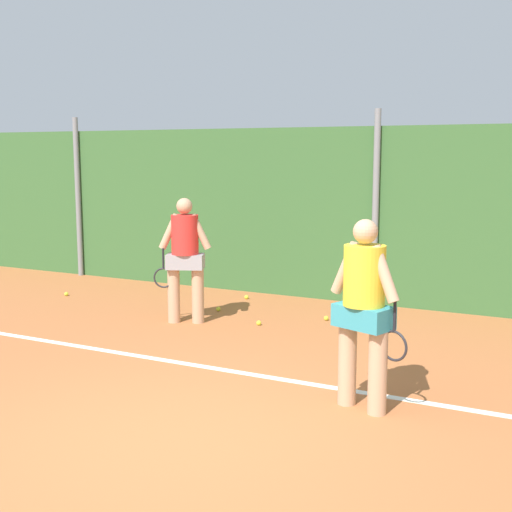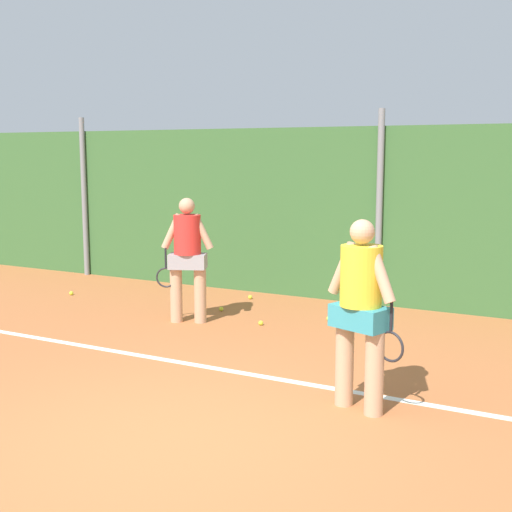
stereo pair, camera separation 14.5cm
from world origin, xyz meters
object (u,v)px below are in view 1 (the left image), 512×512
object	(u,v)px
player_midcourt	(185,254)
tennis_ball_5	(259,323)
player_foreground_near	(364,304)
tennis_ball_8	(218,309)
tennis_ball_2	(66,294)
tennis_ball_4	(246,297)
tennis_ball_3	(326,318)

from	to	relation	value
player_midcourt	tennis_ball_5	size ratio (longest dim) A/B	26.24
player_foreground_near	tennis_ball_8	world-z (taller)	player_foreground_near
tennis_ball_2	tennis_ball_8	distance (m)	2.79
tennis_ball_2	tennis_ball_8	world-z (taller)	same
tennis_ball_4	tennis_ball_5	xyz separation A→B (m)	(0.93, -1.41, 0.00)
tennis_ball_8	tennis_ball_3	bearing A→B (deg)	6.72
player_midcourt	tennis_ball_3	distance (m)	2.18
player_midcourt	tennis_ball_5	world-z (taller)	player_midcourt
tennis_ball_5	tennis_ball_2	bearing A→B (deg)	175.41
tennis_ball_3	tennis_ball_5	distance (m)	0.99
tennis_ball_3	tennis_ball_4	distance (m)	1.82
tennis_ball_2	tennis_ball_5	size ratio (longest dim) A/B	1.00
tennis_ball_2	tennis_ball_5	xyz separation A→B (m)	(3.70, -0.30, 0.00)
tennis_ball_3	tennis_ball_8	distance (m)	1.65
tennis_ball_2	tennis_ball_3	distance (m)	4.44
tennis_ball_5	tennis_ball_8	size ratio (longest dim) A/B	1.00
tennis_ball_2	tennis_ball_4	bearing A→B (deg)	21.96
player_foreground_near	tennis_ball_2	bearing A→B (deg)	175.11
player_midcourt	tennis_ball_4	bearing A→B (deg)	-114.65
player_midcourt	tennis_ball_8	size ratio (longest dim) A/B	26.24
tennis_ball_3	tennis_ball_5	xyz separation A→B (m)	(-0.73, -0.67, 0.00)
player_foreground_near	tennis_ball_2	world-z (taller)	player_foreground_near
tennis_ball_4	tennis_ball_5	size ratio (longest dim) A/B	1.00
tennis_ball_2	tennis_ball_8	xyz separation A→B (m)	(2.79, 0.18, 0.00)
player_midcourt	tennis_ball_5	bearing A→B (deg)	174.48
tennis_ball_3	player_foreground_near	bearing A→B (deg)	-63.53
tennis_ball_2	tennis_ball_4	size ratio (longest dim) A/B	1.00
player_foreground_near	tennis_ball_3	distance (m)	3.46
tennis_ball_2	tennis_ball_3	world-z (taller)	same
tennis_ball_8	tennis_ball_4	bearing A→B (deg)	90.91
tennis_ball_4	tennis_ball_8	size ratio (longest dim) A/B	1.00
tennis_ball_8	tennis_ball_2	bearing A→B (deg)	-176.37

